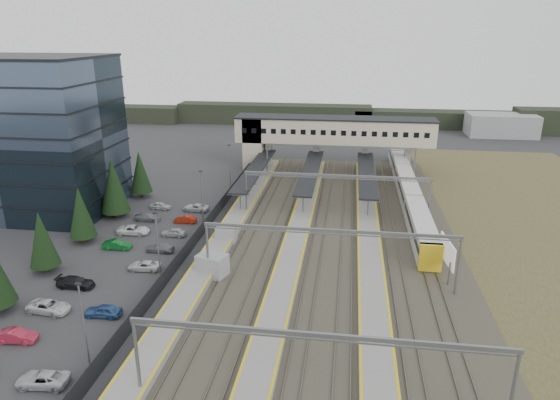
# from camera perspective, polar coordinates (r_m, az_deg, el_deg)

# --- Properties ---
(ground) EXTENTS (220.00, 220.00, 0.00)m
(ground) POSITION_cam_1_polar(r_m,az_deg,el_deg) (66.73, -4.58, -5.91)
(ground) COLOR #2B2B2D
(ground) RESTS_ON ground
(office_building) EXTENTS (24.30, 18.30, 24.30)m
(office_building) POSITION_cam_1_polar(r_m,az_deg,el_deg) (88.12, -26.65, 6.61)
(office_building) COLOR #39465B
(office_building) RESTS_ON ground
(conifer_row) EXTENTS (4.42, 49.82, 9.50)m
(conifer_row) POSITION_cam_1_polar(r_m,az_deg,el_deg) (69.66, -23.38, -2.08)
(conifer_row) COLOR black
(conifer_row) RESTS_ON ground
(car_park) EXTENTS (10.59, 44.74, 1.29)m
(car_park) POSITION_cam_1_polar(r_m,az_deg,el_deg) (65.68, -17.67, -6.64)
(car_park) COLOR #BAB9BE
(car_park) RESTS_ON ground
(lampposts) EXTENTS (0.50, 53.25, 8.07)m
(lampposts) POSITION_cam_1_polar(r_m,az_deg,el_deg) (68.28, -11.02, -1.68)
(lampposts) COLOR slate
(lampposts) RESTS_ON ground
(fence) EXTENTS (0.08, 90.00, 2.00)m
(fence) POSITION_cam_1_polar(r_m,az_deg,el_deg) (72.34, -8.79, -3.19)
(fence) COLOR #26282B
(fence) RESTS_ON ground
(relay_cabin_near) EXTENTS (3.92, 3.33, 2.79)m
(relay_cabin_near) POSITION_cam_1_polar(r_m,az_deg,el_deg) (60.20, -7.74, -7.44)
(relay_cabin_near) COLOR gray
(relay_cabin_near) RESTS_ON ground
(relay_cabin_far) EXTENTS (2.68, 2.25, 2.42)m
(relay_cabin_far) POSITION_cam_1_polar(r_m,az_deg,el_deg) (69.20, -6.13, -3.93)
(relay_cabin_far) COLOR gray
(relay_cabin_far) RESTS_ON ground
(rail_corridor) EXTENTS (34.00, 90.00, 0.92)m
(rail_corridor) POSITION_cam_1_polar(r_m,az_deg,el_deg) (69.88, 3.82, -4.45)
(rail_corridor) COLOR #312E25
(rail_corridor) RESTS_ON ground
(canopies) EXTENTS (23.10, 30.00, 3.28)m
(canopies) POSITION_cam_1_polar(r_m,az_deg,el_deg) (89.57, 3.48, 3.31)
(canopies) COLOR black
(canopies) RESTS_ON ground
(footbridge) EXTENTS (40.40, 6.40, 11.20)m
(footbridge) POSITION_cam_1_polar(r_m,az_deg,el_deg) (103.16, 4.61, 7.65)
(footbridge) COLOR #C1B19A
(footbridge) RESTS_ON ground
(gantries) EXTENTS (28.40, 62.28, 7.17)m
(gantries) POSITION_cam_1_polar(r_m,az_deg,el_deg) (65.81, 6.11, -0.68)
(gantries) COLOR slate
(gantries) RESTS_ON ground
(train) EXTENTS (2.75, 57.41, 3.46)m
(train) POSITION_cam_1_polar(r_m,az_deg,el_deg) (88.98, 14.34, 1.33)
(train) COLOR beige
(train) RESTS_ON ground
(billboard) EXTENTS (0.79, 5.65, 4.76)m
(billboard) POSITION_cam_1_polar(r_m,az_deg,el_deg) (61.91, 18.55, -5.72)
(billboard) COLOR slate
(billboard) RESTS_ON ground
(treeline_far) EXTENTS (170.00, 19.00, 7.00)m
(treeline_far) POSITION_cam_1_polar(r_m,az_deg,el_deg) (153.69, 11.88, 9.14)
(treeline_far) COLOR black
(treeline_far) RESTS_ON ground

